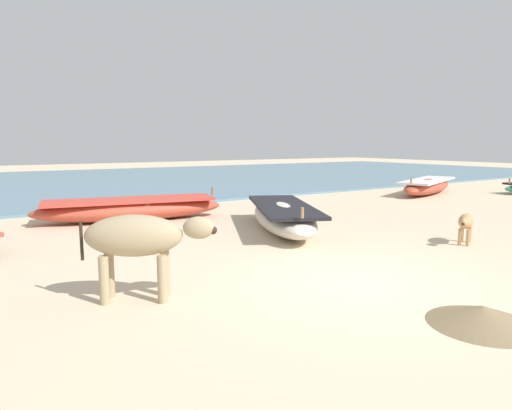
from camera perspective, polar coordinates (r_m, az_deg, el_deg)
The scene contains 8 objects.
ground at distance 6.41m, azimuth 12.34°, elevation -9.72°, with size 80.00×80.00×0.00m, color beige.
sea_water at distance 23.38m, azimuth -21.91°, elevation 2.76°, with size 60.00×20.00×0.08m, color slate.
fishing_boat_1 at distance 18.26m, azimuth 21.23°, elevation 2.32°, with size 4.73×2.76×0.76m.
fishing_boat_3 at distance 11.50m, azimuth -15.85°, elevation -0.45°, with size 4.77×2.00×0.76m.
fishing_boat_4 at distance 9.92m, azimuth 3.51°, elevation -1.42°, with size 2.82×4.18×0.78m.
cow_adult_dun at distance 5.59m, azimuth -14.85°, elevation -4.25°, with size 1.55×1.06×1.07m.
calf_far_tan at distance 9.36m, azimuth 25.39°, elevation -2.08°, with size 0.85×0.56×0.58m.
debris_pile_1 at distance 5.43m, azimuth 27.13°, elevation -12.53°, with size 1.14×1.14×0.21m, color #7A6647.
Camera 1 is at (-4.36, -4.28, 1.93)m, focal length 31.04 mm.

